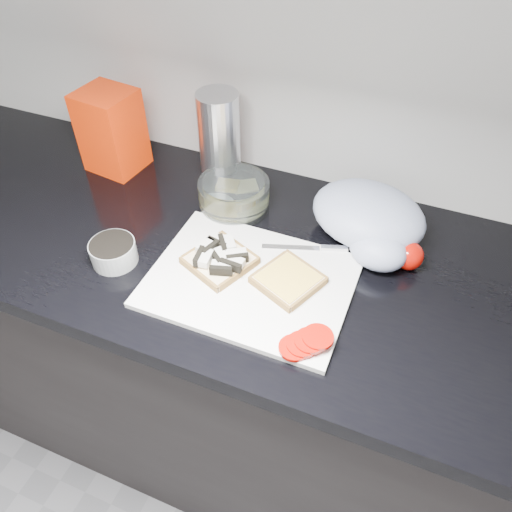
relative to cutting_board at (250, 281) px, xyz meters
The scene contains 14 objects.
base_cabinet 0.49m from the cutting_board, 128.73° to the left, with size 3.50×0.60×0.86m, color black.
countertop 0.12m from the cutting_board, 128.73° to the left, with size 3.50×0.64×0.04m, color black.
cutting_board is the anchor object (origin of this frame).
bread_left 0.08m from the cutting_board, 165.78° to the left, with size 0.16×0.16×0.04m.
bread_right 0.08m from the cutting_board, 15.11° to the left, with size 0.16×0.16×0.02m.
tomato_slices 0.19m from the cutting_board, 36.03° to the right, with size 0.10×0.10×0.02m.
knife 0.16m from the cutting_board, 54.68° to the left, with size 0.18×0.07×0.01m.
seed_tub 0.29m from the cutting_board, behind, with size 0.10×0.10×0.05m.
tub_lid 0.20m from the cutting_board, 135.87° to the left, with size 0.10×0.10×0.01m, color silver.
glass_bowl 0.25m from the cutting_board, 121.35° to the left, with size 0.17×0.17×0.07m.
bread_bag 0.55m from the cutting_board, 151.86° to the left, with size 0.13×0.12×0.20m, color #FC2104.
steel_canister 0.37m from the cutting_board, 124.28° to the left, with size 0.10×0.10×0.23m, color silver.
grocery_bag 0.29m from the cutting_board, 50.37° to the left, with size 0.29×0.27×0.11m.
whole_tomatoes 0.29m from the cutting_board, 39.01° to the left, with size 0.18×0.09×0.06m.
Camera 1 is at (0.34, 0.48, 1.65)m, focal length 35.00 mm.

